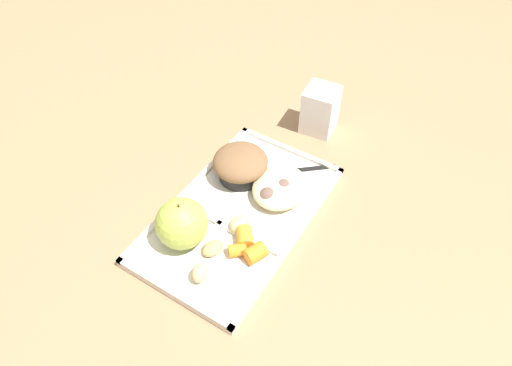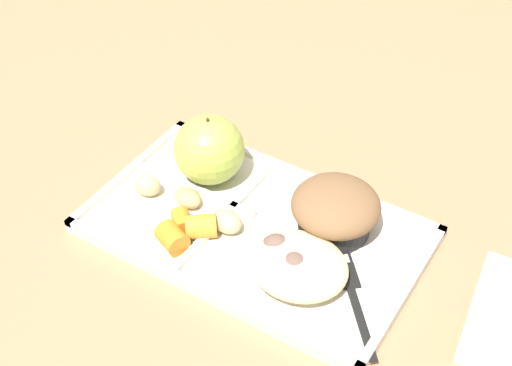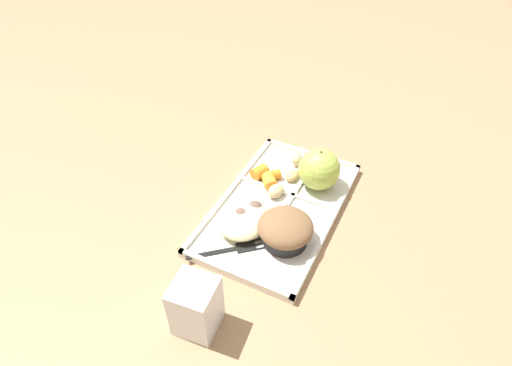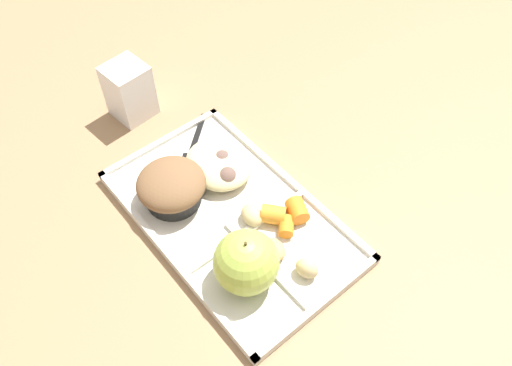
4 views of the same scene
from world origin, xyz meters
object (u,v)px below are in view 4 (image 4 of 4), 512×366
object	(u,v)px
lunch_tray	(231,217)
milk_carton	(129,91)
plastic_fork	(192,152)
green_apple	(246,262)
bran_muffin	(172,187)

from	to	relation	value
lunch_tray	milk_carton	bearing A→B (deg)	-1.93
plastic_fork	milk_carton	bearing A→B (deg)	6.73
plastic_fork	green_apple	bearing A→B (deg)	162.23
green_apple	milk_carton	size ratio (longest dim) A/B	0.92
green_apple	bran_muffin	size ratio (longest dim) A/B	0.89
lunch_tray	plastic_fork	xyz separation A→B (m)	(0.14, -0.03, 0.01)
lunch_tray	milk_carton	xyz separation A→B (m)	(0.29, -0.01, 0.04)
bran_muffin	lunch_tray	bearing A→B (deg)	-149.14
green_apple	milk_carton	xyz separation A→B (m)	(0.38, -0.06, -0.00)
green_apple	bran_muffin	distance (m)	0.17
bran_muffin	plastic_fork	size ratio (longest dim) A/B	0.80
lunch_tray	plastic_fork	distance (m)	0.14
lunch_tray	green_apple	size ratio (longest dim) A/B	4.20
plastic_fork	bran_muffin	bearing A→B (deg)	128.97
lunch_tray	bran_muffin	size ratio (longest dim) A/B	3.75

